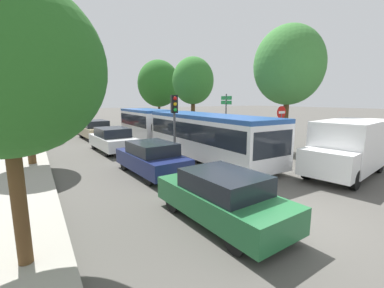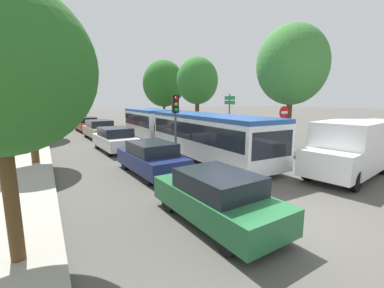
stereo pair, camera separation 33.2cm
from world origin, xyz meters
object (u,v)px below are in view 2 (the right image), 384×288
object	(u,v)px
queued_car_red	(87,124)
traffic_light	(175,113)
queued_car_green	(216,197)
city_bus_rear	(69,110)
queued_car_white	(115,139)
queued_car_navy	(151,158)
queued_car_tan	(99,129)
tree_right_far	(164,85)
no_entry_sign	(283,123)
tree_left_mid	(27,79)
white_van	(351,147)
tree_right_near	(292,67)
tree_right_mid	(197,81)
articulated_bus	(178,127)
queued_car_blue	(78,120)
tree_left_far	(25,81)
direction_sign_post	(229,108)

from	to	relation	value
queued_car_red	traffic_light	size ratio (longest dim) A/B	1.25
traffic_light	queued_car_green	bearing A→B (deg)	-8.13
city_bus_rear	queued_car_white	distance (m)	31.19
queued_car_navy	queued_car_tan	xyz separation A→B (m)	(0.03, 11.83, 0.06)
queued_car_white	tree_right_far	xyz separation A→B (m)	(9.51, 13.86, 4.24)
queued_car_navy	no_entry_sign	size ratio (longest dim) A/B	1.46
tree_left_mid	queued_car_white	bearing A→B (deg)	21.13
queued_car_tan	white_van	distance (m)	17.71
queued_car_red	tree_right_near	bearing A→B (deg)	-155.46
white_van	tree_right_mid	distance (m)	16.49
articulated_bus	queued_car_tan	world-z (taller)	articulated_bus
queued_car_red	queued_car_blue	world-z (taller)	queued_car_red
queued_car_green	queued_car_tan	size ratio (longest dim) A/B	0.89
queued_car_green	queued_car_navy	world-z (taller)	queued_car_navy
queued_car_navy	queued_car_red	bearing A→B (deg)	-2.92
queued_car_tan	tree_left_far	world-z (taller)	tree_left_far
direction_sign_post	white_van	bearing A→B (deg)	88.75
no_entry_sign	tree_right_mid	bearing A→B (deg)	172.66
queued_car_green	tree_left_mid	world-z (taller)	tree_left_mid
city_bus_rear	traffic_light	world-z (taller)	traffic_light
direction_sign_post	traffic_light	bearing A→B (deg)	37.44
articulated_bus	queued_car_tan	xyz separation A→B (m)	(-3.62, 7.20, -0.62)
direction_sign_post	queued_car_navy	bearing A→B (deg)	39.51
queued_car_red	tree_right_far	world-z (taller)	tree_right_far
queued_car_red	tree_right_far	bearing A→B (deg)	-80.96
queued_car_blue	tree_right_far	xyz separation A→B (m)	(9.72, -3.53, 4.26)
queued_car_blue	tree_right_far	world-z (taller)	tree_right_far
queued_car_white	tree_right_mid	world-z (taller)	tree_right_mid
queued_car_red	queued_car_tan	bearing A→B (deg)	178.33
traffic_light	tree_right_mid	bearing A→B (deg)	153.40
queued_car_blue	no_entry_sign	xyz separation A→B (m)	(8.03, -23.64, 1.15)
queued_car_red	articulated_bus	bearing A→B (deg)	-167.14
tree_left_mid	tree_right_mid	xyz separation A→B (m)	(13.60, 7.23, 0.82)
white_van	no_entry_sign	world-z (taller)	no_entry_sign
no_entry_sign	tree_right_far	xyz separation A→B (m)	(1.69, 20.11, 3.11)
articulated_bus	queued_car_white	distance (m)	4.03
tree_left_far	queued_car_green	bearing A→B (deg)	-76.68
queued_car_green	tree_right_mid	world-z (taller)	tree_right_mid
city_bus_rear	tree_right_near	xyz separation A→B (m)	(9.16, -36.72, 3.62)
tree_left_mid	tree_right_far	xyz separation A→B (m)	(13.77, 15.50, 0.87)
queued_car_navy	traffic_light	distance (m)	3.09
no_entry_sign	tree_left_far	xyz separation A→B (m)	(-12.65, 15.46, 2.79)
white_van	tree_right_far	distance (m)	24.60
no_entry_sign	articulated_bus	bearing A→B (deg)	-140.84
white_van	tree_left_mid	xyz separation A→B (m)	(-11.43, 8.69, 2.88)
direction_sign_post	tree_right_far	world-z (taller)	tree_right_far
queued_car_green	traffic_light	bearing A→B (deg)	-21.18
no_entry_sign	tree_left_mid	bearing A→B (deg)	-110.88
traffic_light	tree_right_mid	distance (m)	12.53
tree_right_far	tree_left_far	bearing A→B (deg)	-162.03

